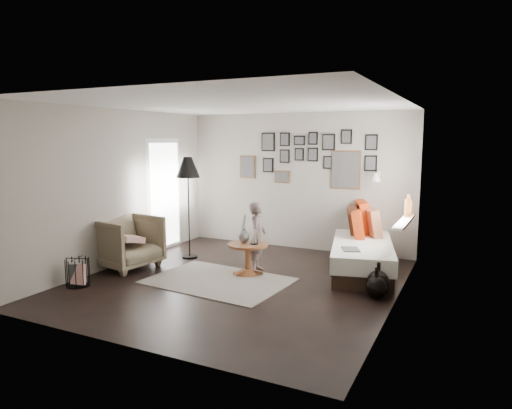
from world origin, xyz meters
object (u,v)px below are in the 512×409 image
at_px(daybed, 364,251).
at_px(demijohn_small, 376,287).
at_px(pedestal_table, 248,260).
at_px(demijohn_large, 378,283).
at_px(floor_lamp, 188,171).
at_px(magazine_basket, 78,272).
at_px(child, 258,237).
at_px(vase, 244,234).
at_px(armchair, 127,242).

height_order(daybed, demijohn_small, daybed).
bearing_deg(pedestal_table, demijohn_large, -3.53).
bearing_deg(daybed, floor_lamp, 176.80).
bearing_deg(magazine_basket, floor_lamp, 74.82).
bearing_deg(demijohn_large, child, 170.33).
relative_size(floor_lamp, magazine_basket, 4.37).
bearing_deg(magazine_basket, demijohn_small, 18.39).
xyz_separation_m(vase, magazine_basket, (-1.88, -1.59, -0.43)).
bearing_deg(child, demijohn_large, -115.44).
distance_m(vase, demijohn_large, 2.17).
bearing_deg(floor_lamp, daybed, 10.39).
relative_size(pedestal_table, vase, 1.40).
bearing_deg(armchair, daybed, -57.27).
distance_m(floor_lamp, demijohn_small, 3.78).
xyz_separation_m(vase, child, (0.15, 0.19, -0.07)).
bearing_deg(demijohn_small, floor_lamp, 168.36).
xyz_separation_m(armchair, demijohn_large, (4.00, 0.40, -0.25)).
distance_m(armchair, floor_lamp, 1.60).
distance_m(floor_lamp, magazine_basket, 2.51).
height_order(daybed, child, child).
relative_size(daybed, demijohn_small, 5.35).
bearing_deg(demijohn_large, floor_lamp, 170.29).
xyz_separation_m(pedestal_table, magazine_basket, (-1.96, -1.57, -0.03)).
xyz_separation_m(magazine_basket, demijohn_small, (4.00, 1.33, -0.04)).
relative_size(pedestal_table, floor_lamp, 0.35).
bearing_deg(armchair, pedestal_table, -65.69).
bearing_deg(magazine_basket, child, 41.33).
bearing_deg(demijohn_small, demijohn_large, 90.00).
distance_m(magazine_basket, child, 2.73).
xyz_separation_m(vase, demijohn_small, (2.12, -0.27, -0.47)).
xyz_separation_m(vase, demijohn_large, (2.12, -0.15, -0.45)).
height_order(demijohn_small, child, child).
height_order(floor_lamp, child, floor_lamp).
bearing_deg(vase, floor_lamp, 161.52).
distance_m(daybed, floor_lamp, 3.28).
bearing_deg(vase, demijohn_large, -3.94).
bearing_deg(demijohn_small, magazine_basket, -161.61).
xyz_separation_m(vase, floor_lamp, (-1.33, 0.44, 0.92)).
bearing_deg(demijohn_large, demijohn_small, -90.00).
height_order(vase, demijohn_small, vase).
bearing_deg(pedestal_table, vase, 165.96).
relative_size(vase, demijohn_large, 0.96).
bearing_deg(demijohn_small, daybed, 109.97).
distance_m(magazine_basket, demijohn_small, 4.21).
distance_m(floor_lamp, demijohn_large, 3.75).
height_order(magazine_basket, demijohn_large, demijohn_large).
distance_m(pedestal_table, demijohn_small, 2.05).
height_order(pedestal_table, armchair, armchair).
bearing_deg(child, floor_lamp, 64.47).
bearing_deg(daybed, armchair, -170.09).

